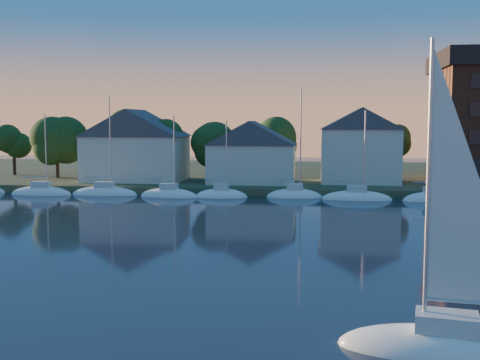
% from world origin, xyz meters
% --- Properties ---
extents(shoreline_land, '(160.00, 50.00, 2.00)m').
position_xyz_m(shoreline_land, '(0.00, 75.00, 0.00)').
color(shoreline_land, '#353F25').
rests_on(shoreline_land, ground).
extents(wooden_dock, '(120.00, 3.00, 1.00)m').
position_xyz_m(wooden_dock, '(0.00, 52.00, 0.00)').
color(wooden_dock, brown).
rests_on(wooden_dock, ground).
extents(clubhouse_west, '(13.65, 9.45, 9.64)m').
position_xyz_m(clubhouse_west, '(-22.00, 58.00, 5.93)').
color(clubhouse_west, beige).
rests_on(clubhouse_west, shoreline_land).
extents(clubhouse_centre, '(11.55, 8.40, 8.08)m').
position_xyz_m(clubhouse_centre, '(-6.00, 57.00, 5.13)').
color(clubhouse_centre, beige).
rests_on(clubhouse_centre, shoreline_land).
extents(clubhouse_east, '(10.50, 8.40, 9.80)m').
position_xyz_m(clubhouse_east, '(8.00, 59.00, 6.00)').
color(clubhouse_east, beige).
rests_on(clubhouse_east, shoreline_land).
extents(tree_line, '(93.40, 5.40, 8.90)m').
position_xyz_m(tree_line, '(2.00, 63.00, 7.18)').
color(tree_line, '#362518').
rests_on(tree_line, shoreline_land).
extents(moored_fleet, '(87.50, 2.40, 12.05)m').
position_xyz_m(moored_fleet, '(0.00, 49.00, 0.10)').
color(moored_fleet, white).
rests_on(moored_fleet, ground).
extents(hero_sailboat, '(8.74, 4.13, 13.25)m').
position_xyz_m(hero_sailboat, '(7.71, 2.22, 0.56)').
color(hero_sailboat, white).
rests_on(hero_sailboat, ground).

